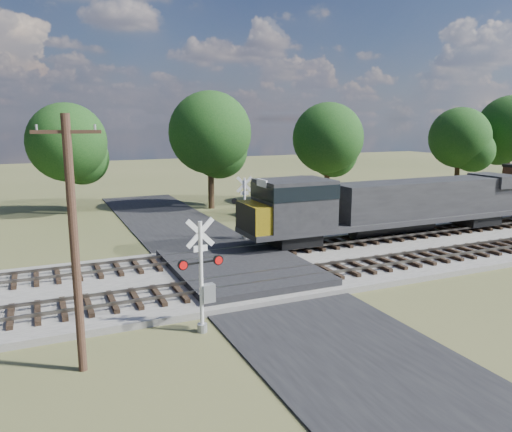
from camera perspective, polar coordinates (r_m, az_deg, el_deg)
name	(u,v)px	position (r m, az deg, el deg)	size (l,w,h in m)	color
ground	(244,277)	(26.53, -1.42, -6.97)	(160.00, 160.00, 0.00)	#464E29
ballast_bed	(390,252)	(31.90, 15.09, -3.97)	(140.00, 10.00, 0.30)	gray
road	(244,276)	(26.52, -1.42, -6.89)	(7.00, 60.00, 0.08)	black
crossing_panel	(240,269)	(26.88, -1.83, -6.03)	(7.00, 9.00, 0.62)	#262628
track_near	(314,273)	(26.04, 6.69, -6.44)	(140.00, 2.60, 0.33)	black
track_far	(272,250)	(30.27, 1.87, -3.88)	(140.00, 2.60, 0.33)	black
crossing_signal_near	(204,285)	(19.51, -6.01, -7.87)	(1.84, 0.40, 4.56)	silver
crossing_signal_far	(243,214)	(34.05, -1.46, 0.26)	(1.77, 0.49, 4.42)	silver
utility_pole	(74,240)	(16.75, -20.08, -2.62)	(2.02, 0.54, 8.37)	#362118
equipment_shed	(298,198)	(42.34, 4.77, 2.05)	(5.40, 5.40, 3.20)	#4C3120
treeline	(209,135)	(45.13, -5.42, 9.19)	(79.33, 11.10, 11.91)	black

